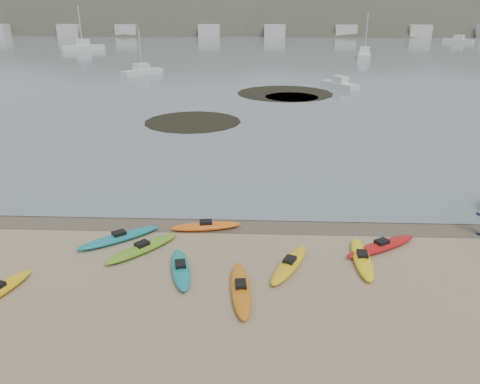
{
  "coord_description": "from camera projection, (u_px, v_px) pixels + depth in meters",
  "views": [
    {
      "loc": [
        0.89,
        -20.51,
        9.67
      ],
      "look_at": [
        0.0,
        0.0,
        1.5
      ],
      "focal_mm": 35.0,
      "sensor_mm": 36.0,
      "label": 1
    }
  ],
  "objects": [
    {
      "name": "far_town",
      "position": [
        277.0,
        31.0,
        156.26
      ],
      "size": [
        199.0,
        5.0,
        4.0
      ],
      "color": "beige",
      "rests_on": "ground"
    },
    {
      "name": "water",
      "position": [
        260.0,
        22.0,
        301.11
      ],
      "size": [
        1200.0,
        1200.0,
        0.0
      ],
      "primitive_type": "plane",
      "color": "slate",
      "rests_on": "ground"
    },
    {
      "name": "wet_sand",
      "position": [
        240.0,
        223.0,
        22.37
      ],
      "size": [
        60.0,
        60.0,
        0.0
      ],
      "primitive_type": "plane",
      "color": "brown",
      "rests_on": "ground"
    },
    {
      "name": "kayaks",
      "position": [
        251.0,
        255.0,
        19.15
      ],
      "size": [
        25.46,
        9.27,
        0.34
      ],
      "color": "orange",
      "rests_on": "ground"
    },
    {
      "name": "kelp_mats",
      "position": [
        263.0,
        101.0,
        50.99
      ],
      "size": [
        18.94,
        25.08,
        0.04
      ],
      "color": "black",
      "rests_on": "water"
    },
    {
      "name": "far_hills",
      "position": [
        348.0,
        68.0,
        207.0
      ],
      "size": [
        550.0,
        135.0,
        80.0
      ],
      "color": "#384235",
      "rests_on": "ground"
    },
    {
      "name": "moored_boats",
      "position": [
        262.0,
        51.0,
        101.9
      ],
      "size": [
        106.21,
        87.37,
        1.36
      ],
      "color": "silver",
      "rests_on": "ground"
    },
    {
      "name": "ground",
      "position": [
        240.0,
        221.0,
        22.65
      ],
      "size": [
        600.0,
        600.0,
        0.0
      ],
      "primitive_type": "plane",
      "color": "tan",
      "rests_on": "ground"
    }
  ]
}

